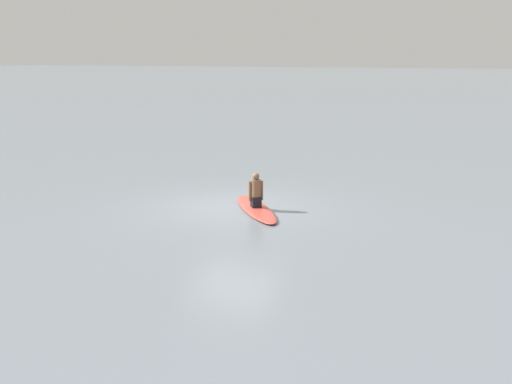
{
  "coord_description": "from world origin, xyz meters",
  "views": [
    {
      "loc": [
        -7.65,
        15.22,
        4.18
      ],
      "look_at": [
        -0.85,
        0.39,
        0.59
      ],
      "focal_mm": 43.66,
      "sensor_mm": 36.0,
      "label": 1
    }
  ],
  "objects": [
    {
      "name": "ground_plane",
      "position": [
        0.0,
        0.0,
        0.0
      ],
      "size": [
        400.0,
        400.0,
        0.0
      ],
      "primitive_type": "plane",
      "color": "gray"
    },
    {
      "name": "person_paddler",
      "position": [
        -0.71,
        0.09,
        0.53
      ],
      "size": [
        0.39,
        0.4,
        0.95
      ],
      "rotation": [
        0.0,
        0.0,
        2.25
      ],
      "color": "black",
      "rests_on": "surfboard"
    },
    {
      "name": "surfboard",
      "position": [
        -0.71,
        0.09,
        0.05
      ],
      "size": [
        2.68,
        3.09,
        0.1
      ],
      "primitive_type": "ellipsoid",
      "rotation": [
        0.0,
        0.0,
        2.25
      ],
      "color": "#D84C3F",
      "rests_on": "ground"
    }
  ]
}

